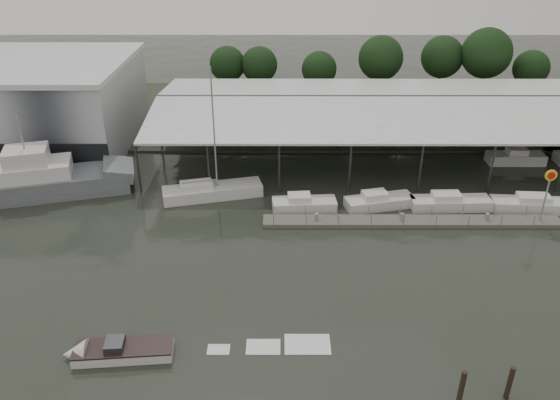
{
  "coord_description": "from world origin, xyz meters",
  "views": [
    {
      "loc": [
        2.67,
        -34.46,
        25.89
      ],
      "look_at": [
        2.59,
        9.94,
        2.5
      ],
      "focal_mm": 35.0,
      "sensor_mm": 36.0,
      "label": 1
    }
  ],
  "objects_px": {
    "grey_trawler": "(44,180)",
    "speedboat_underway": "(115,351)",
    "shell_fuel_sign": "(548,186)",
    "white_sailboat": "(211,191)"
  },
  "relations": [
    {
      "from": "grey_trawler",
      "to": "speedboat_underway",
      "type": "xyz_separation_m",
      "value": [
        13.48,
        -23.5,
        -1.19
      ]
    },
    {
      "from": "shell_fuel_sign",
      "to": "grey_trawler",
      "type": "xyz_separation_m",
      "value": [
        -48.75,
        6.07,
        -2.35
      ]
    },
    {
      "from": "white_sailboat",
      "to": "grey_trawler",
      "type": "bearing_deg",
      "value": 163.9
    },
    {
      "from": "shell_fuel_sign",
      "to": "speedboat_underway",
      "type": "distance_m",
      "value": 39.49
    },
    {
      "from": "grey_trawler",
      "to": "white_sailboat",
      "type": "distance_m",
      "value": 17.27
    },
    {
      "from": "shell_fuel_sign",
      "to": "white_sailboat",
      "type": "xyz_separation_m",
      "value": [
        -31.51,
        5.39,
        -3.27
      ]
    },
    {
      "from": "speedboat_underway",
      "to": "grey_trawler",
      "type": "bearing_deg",
      "value": -65.07
    },
    {
      "from": "speedboat_underway",
      "to": "shell_fuel_sign",
      "type": "bearing_deg",
      "value": -158.62
    },
    {
      "from": "grey_trawler",
      "to": "white_sailboat",
      "type": "height_order",
      "value": "white_sailboat"
    },
    {
      "from": "shell_fuel_sign",
      "to": "white_sailboat",
      "type": "relative_size",
      "value": 0.41
    }
  ]
}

